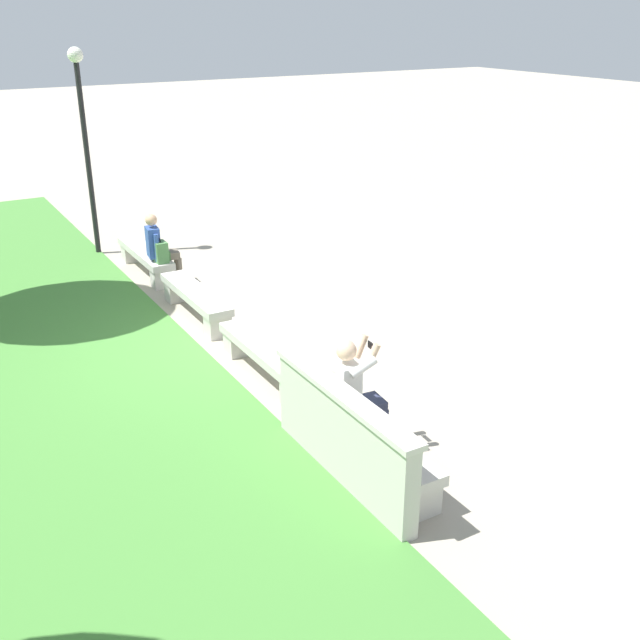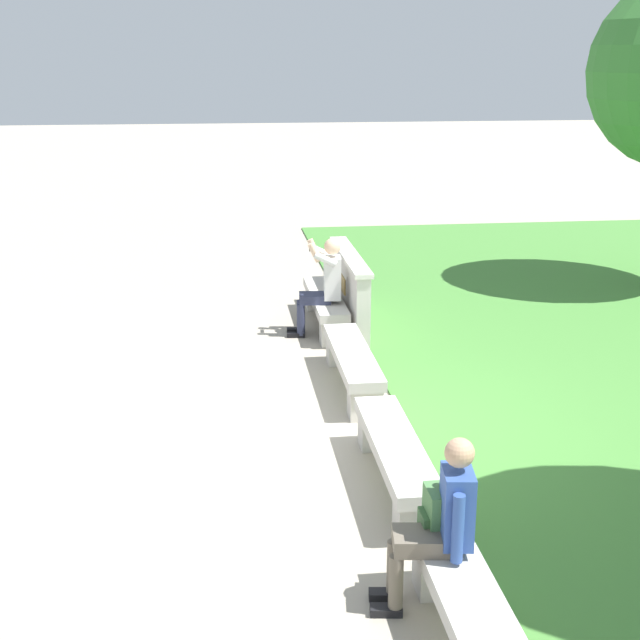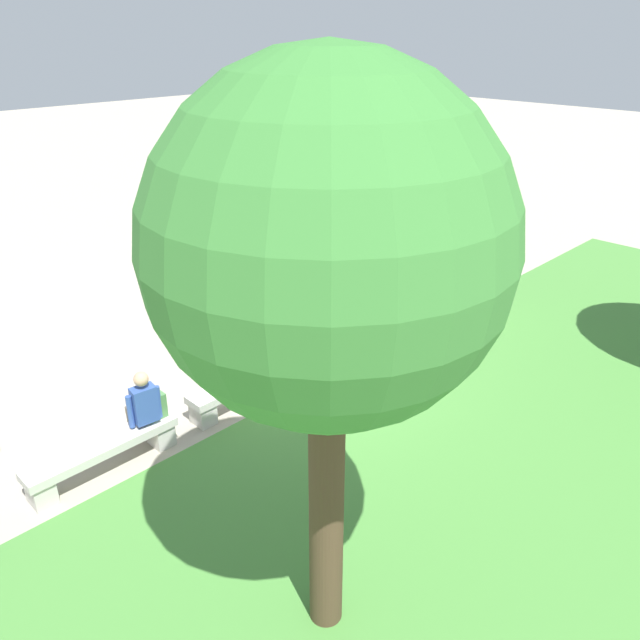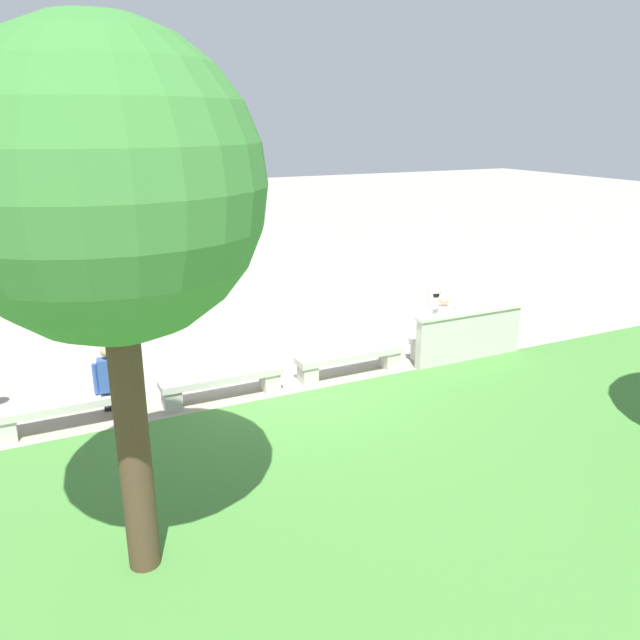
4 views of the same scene
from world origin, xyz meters
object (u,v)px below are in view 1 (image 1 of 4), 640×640
object	(u,v)px
bench_near	(265,357)
backpack	(161,252)
bench_mid	(196,299)
person_photographer	(356,389)
lamp_post	(83,123)
bench_main	(370,444)
person_distant	(160,247)
bench_far	(146,258)

from	to	relation	value
bench_near	backpack	distance (m)	4.03
bench_mid	person_photographer	xyz separation A→B (m)	(-4.44, -0.08, 0.43)
bench_near	backpack	size ratio (longest dim) A/B	4.81
lamp_post	backpack	bearing A→B (deg)	-169.59
bench_main	backpack	size ratio (longest dim) A/B	4.81
bench_mid	person_distant	bearing A→B (deg)	-2.14
bench_far	lamp_post	distance (m)	2.81
bench_near	person_distant	size ratio (longest dim) A/B	1.63
person_photographer	bench_main	bearing A→B (deg)	169.26
bench_main	bench_mid	xyz separation A→B (m)	(4.84, 0.00, 0.00)
bench_mid	bench_far	distance (m)	2.42
lamp_post	bench_main	bearing A→B (deg)	-177.26
bench_main	bench_near	size ratio (longest dim) A/B	1.00
bench_main	person_distant	bearing A→B (deg)	-0.57
bench_near	lamp_post	size ratio (longest dim) A/B	0.54
bench_main	bench_near	bearing A→B (deg)	0.00
person_photographer	bench_near	bearing A→B (deg)	2.20
person_distant	person_photographer	bearing A→B (deg)	-179.89
person_photographer	bench_mid	bearing A→B (deg)	1.00
backpack	person_photographer	bearing A→B (deg)	-179.55
bench_mid	bench_main	bearing A→B (deg)	180.00
person_photographer	lamp_post	size ratio (longest dim) A/B	0.34
bench_mid	person_photographer	bearing A→B (deg)	-179.00
backpack	lamp_post	xyz separation A→B (m)	(2.50, 0.46, 1.89)
bench_mid	backpack	world-z (taller)	backpack
bench_mid	bench_far	bearing A→B (deg)	0.00
bench_far	backpack	size ratio (longest dim) A/B	4.81
bench_far	person_distant	size ratio (longest dim) A/B	1.63
bench_near	bench_far	distance (m)	4.84
bench_main	lamp_post	xyz separation A→B (m)	(8.94, 0.43, 2.21)
bench_near	person_distant	distance (m)	4.19
bench_main	backpack	xyz separation A→B (m)	(6.44, -0.03, 0.32)
bench_near	backpack	bearing A→B (deg)	-0.43
person_photographer	backpack	world-z (taller)	person_photographer
bench_far	person_photographer	xyz separation A→B (m)	(-6.86, -0.08, 0.43)
bench_mid	lamp_post	world-z (taller)	lamp_post
bench_near	bench_far	xyz separation A→B (m)	(4.84, 0.00, 0.00)
bench_far	person_photographer	bearing A→B (deg)	-179.35
person_distant	lamp_post	bearing A→B (deg)	11.94
bench_main	person_photographer	bearing A→B (deg)	-10.74
person_photographer	lamp_post	xyz separation A→B (m)	(8.53, 0.51, 1.78)
bench_near	person_photographer	size ratio (longest dim) A/B	1.56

